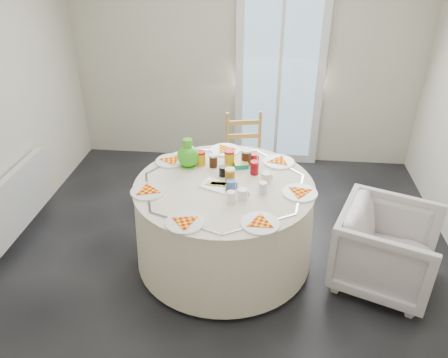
# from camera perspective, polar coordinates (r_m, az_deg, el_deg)

# --- Properties ---
(floor) EXTENTS (4.00, 4.00, 0.00)m
(floor) POSITION_cam_1_polar(r_m,az_deg,el_deg) (3.91, 0.46, -10.39)
(floor) COLOR black
(floor) RESTS_ON ground
(wall_back) EXTENTS (4.00, 0.02, 2.60)m
(wall_back) POSITION_cam_1_polar(r_m,az_deg,el_deg) (5.12, 2.79, 16.04)
(wall_back) COLOR #BCB5A3
(wall_back) RESTS_ON floor
(glass_door) EXTENTS (1.00, 0.08, 2.10)m
(glass_door) POSITION_cam_1_polar(r_m,az_deg,el_deg) (5.13, 7.26, 12.98)
(glass_door) COLOR silver
(glass_door) RESTS_ON floor
(radiator) EXTENTS (0.07, 1.00, 0.55)m
(radiator) POSITION_cam_1_polar(r_m,az_deg,el_deg) (4.42, -25.13, -2.27)
(radiator) COLOR silver
(radiator) RESTS_ON floor
(table) EXTENTS (1.49, 1.49, 0.76)m
(table) POSITION_cam_1_polar(r_m,az_deg,el_deg) (3.70, 0.00, -5.71)
(table) COLOR silver
(table) RESTS_ON floor
(wooden_chair) EXTENTS (0.47, 0.46, 0.90)m
(wooden_chair) POSITION_cam_1_polar(r_m,az_deg,el_deg) (4.56, 2.81, 3.08)
(wooden_chair) COLOR tan
(wooden_chair) RESTS_ON floor
(armchair) EXTENTS (0.89, 0.92, 0.75)m
(armchair) POSITION_cam_1_polar(r_m,az_deg,el_deg) (3.68, 20.60, -7.92)
(armchair) COLOR beige
(armchair) RESTS_ON floor
(place_settings) EXTENTS (1.78, 1.78, 0.03)m
(place_settings) POSITION_cam_1_polar(r_m,az_deg,el_deg) (3.48, 0.00, -0.43)
(place_settings) COLOR white
(place_settings) RESTS_ON table
(jar_cluster) EXTENTS (0.59, 0.44, 0.16)m
(jar_cluster) POSITION_cam_1_polar(r_m,az_deg,el_deg) (3.67, 0.25, 2.21)
(jar_cluster) COLOR #AE6913
(jar_cluster) RESTS_ON table
(butter_tub) EXTENTS (0.14, 0.11, 0.05)m
(butter_tub) POSITION_cam_1_polar(r_m,az_deg,el_deg) (3.72, 2.28, 1.93)
(butter_tub) COLOR #05867C
(butter_tub) RESTS_ON table
(green_pitcher) EXTENTS (0.21, 0.21, 0.25)m
(green_pitcher) POSITION_cam_1_polar(r_m,az_deg,el_deg) (3.72, -4.71, 3.31)
(green_pitcher) COLOR green
(green_pitcher) RESTS_ON table
(cheese_platter) EXTENTS (0.31, 0.26, 0.03)m
(cheese_platter) POSITION_cam_1_polar(r_m,az_deg,el_deg) (3.45, -0.79, -0.74)
(cheese_platter) COLOR silver
(cheese_platter) RESTS_ON table
(mugs_glasses) EXTENTS (0.69, 0.69, 0.10)m
(mugs_glasses) POSITION_cam_1_polar(r_m,az_deg,el_deg) (3.46, 2.69, 0.13)
(mugs_glasses) COLOR #AAAAAA
(mugs_glasses) RESTS_ON table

